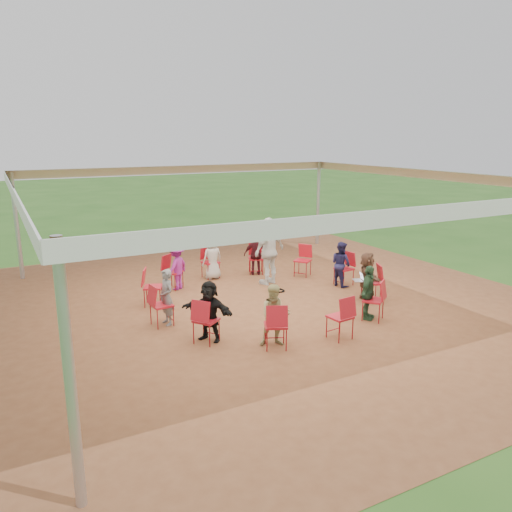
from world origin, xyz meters
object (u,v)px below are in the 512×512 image
chair_5 (173,272)px  person_seated_6 (209,311)px  chair_6 (153,287)px  cable_coil (278,291)px  chair_11 (373,300)px  standing_person (269,251)px  person_seated_3 (212,258)px  chair_7 (162,305)px  person_seated_0 (367,277)px  person_seated_5 (167,297)px  chair_10 (340,317)px  chair_4 (210,262)px  chair_9 (276,326)px  person_seated_8 (368,293)px  chair_0 (371,283)px  person_seated_4 (177,267)px  person_seated_2 (256,254)px  person_seated_1 (341,264)px  chair_2 (303,261)px  chair_8 (206,321)px  chair_1 (344,269)px  chair_3 (256,259)px  person_seated_7 (275,315)px  laptop (360,278)px

chair_5 → person_seated_6: 3.63m
chair_6 → cable_coil: 3.22m
chair_11 → standing_person: 3.53m
cable_coil → person_seated_3: bearing=119.1°
chair_7 → person_seated_0: size_ratio=0.75×
person_seated_5 → chair_10: bearing=43.7°
chair_4 → chair_5: bearing=15.0°
chair_9 → person_seated_6: 1.34m
chair_9 → person_seated_8: person_seated_8 is taller
chair_0 → person_seated_4: size_ratio=0.75×
person_seated_0 → person_seated_2: size_ratio=1.00×
standing_person → chair_4: bearing=-65.8°
chair_11 → person_seated_1: person_seated_1 is taller
chair_2 → person_seated_5: (-4.60, -1.82, 0.16)m
chair_10 → chair_0: bearing=30.0°
chair_2 → person_seated_6: person_seated_6 is taller
person_seated_8 → chair_8: bearing=136.3°
chair_6 → chair_8: size_ratio=1.00×
chair_0 → chair_1: (0.21, 1.34, 0.00)m
chair_6 → person_seated_4: bearing=160.0°
chair_9 → chair_3: bearing=90.0°
person_seated_0 → person_seated_8: size_ratio=1.00×
chair_10 → person_seated_1: bearing=46.3°
chair_5 → person_seated_4: 0.20m
person_seated_5 → person_seated_7: (1.48, -2.02, 0.00)m
chair_5 → chair_7: same height
chair_7 → chair_9: size_ratio=1.00×
person_seated_8 → person_seated_2: bearing=60.0°
person_seated_7 → chair_4: bearing=105.4°
chair_11 → person_seated_4: 5.12m
chair_7 → chair_11: same height
chair_11 → person_seated_0: bearing=20.0°
chair_4 → chair_8: size_ratio=1.00×
cable_coil → laptop: size_ratio=1.14×
chair_6 → person_seated_5: (-0.09, -1.33, 0.16)m
person_seated_3 → person_seated_6: 4.33m
cable_coil → chair_6: bearing=172.1°
chair_5 → chair_4: bearing=165.0°
chair_4 → chair_10: 5.24m
chair_8 → chair_11: (3.66, -0.56, 0.00)m
chair_6 → person_seated_2: bearing=133.7°
chair_1 → person_seated_1: size_ratio=0.75×
person_seated_1 → person_seated_3: size_ratio=1.00×
chair_4 → person_seated_8: 4.95m
chair_6 → person_seated_0: size_ratio=0.75×
chair_5 → chair_8: (-0.56, -3.66, 0.00)m
person_seated_4 → person_seated_7: size_ratio=1.00×
person_seated_3 → chair_10: bearing=90.0°
standing_person → cable_coil: 1.15m
chair_4 → chair_7: size_ratio=1.00×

